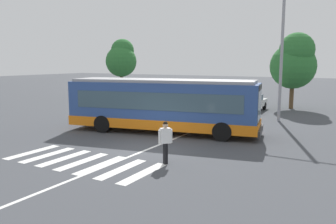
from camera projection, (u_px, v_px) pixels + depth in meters
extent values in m
plane|color=#424449|center=(141.00, 149.00, 16.20)|extent=(160.00, 160.00, 0.00)
cylinder|color=black|center=(229.00, 124.00, 19.90)|extent=(1.04, 0.49, 1.00)
cylinder|color=black|center=(222.00, 132.00, 17.70)|extent=(1.04, 0.49, 1.00)
cylinder|color=black|center=(121.00, 118.00, 22.09)|extent=(1.04, 0.49, 1.00)
cylinder|color=black|center=(103.00, 124.00, 19.89)|extent=(1.04, 0.49, 1.00)
cube|color=#2D4C8E|center=(162.00, 104.00, 19.80)|extent=(11.08, 4.59, 2.55)
cube|color=orange|center=(162.00, 122.00, 19.95)|extent=(11.19, 4.64, 0.55)
cube|color=#3D5666|center=(162.00, 99.00, 19.76)|extent=(9.82, 4.39, 0.96)
cube|color=#3D5666|center=(259.00, 105.00, 18.06)|extent=(0.47, 2.21, 1.63)
cube|color=black|center=(260.00, 88.00, 17.93)|extent=(0.43, 1.91, 0.28)
cube|color=#99999E|center=(162.00, 81.00, 19.60)|extent=(10.62, 4.31, 0.16)
cube|color=#28282B|center=(261.00, 131.00, 18.23)|extent=(0.61, 2.53, 0.36)
cylinder|color=black|center=(165.00, 153.00, 13.87)|extent=(0.16, 0.16, 0.85)
cylinder|color=black|center=(166.00, 154.00, 13.74)|extent=(0.16, 0.16, 0.85)
cube|color=white|center=(165.00, 136.00, 13.70)|extent=(0.46, 0.47, 0.60)
cylinder|color=white|center=(160.00, 137.00, 13.63)|extent=(0.10, 0.10, 0.55)
cylinder|color=white|center=(171.00, 136.00, 13.78)|extent=(0.10, 0.10, 0.55)
sphere|color=tan|center=(165.00, 125.00, 13.64)|extent=(0.22, 0.22, 0.22)
sphere|color=black|center=(165.00, 124.00, 13.63)|extent=(0.19, 0.19, 0.19)
cylinder|color=black|center=(190.00, 101.00, 32.82)|extent=(0.23, 0.65, 0.64)
cylinder|color=black|center=(207.00, 102.00, 32.08)|extent=(0.23, 0.65, 0.64)
cylinder|color=black|center=(178.00, 104.00, 30.36)|extent=(0.23, 0.65, 0.64)
cylinder|color=black|center=(195.00, 106.00, 29.61)|extent=(0.23, 0.65, 0.64)
cube|color=#B7BABF|center=(193.00, 100.00, 31.17)|extent=(2.06, 4.59, 0.52)
cube|color=#3D5666|center=(192.00, 95.00, 31.02)|extent=(1.72, 2.24, 0.44)
cube|color=#B7BABF|center=(192.00, 93.00, 30.99)|extent=(1.63, 2.06, 0.09)
cylinder|color=black|center=(218.00, 103.00, 31.59)|extent=(0.21, 0.64, 0.64)
cylinder|color=black|center=(235.00, 104.00, 30.79)|extent=(0.21, 0.64, 0.64)
cylinder|color=black|center=(206.00, 106.00, 29.17)|extent=(0.21, 0.64, 0.64)
cylinder|color=black|center=(225.00, 107.00, 28.38)|extent=(0.21, 0.64, 0.64)
cube|color=#38383D|center=(221.00, 101.00, 29.94)|extent=(1.91, 4.53, 0.52)
cube|color=#3D5666|center=(221.00, 96.00, 29.79)|extent=(1.64, 2.19, 0.44)
cube|color=#38383D|center=(221.00, 94.00, 29.76)|extent=(1.57, 2.01, 0.09)
cylinder|color=black|center=(245.00, 105.00, 30.12)|extent=(0.22, 0.65, 0.64)
cylinder|color=black|center=(264.00, 106.00, 29.35)|extent=(0.22, 0.65, 0.64)
cylinder|color=black|center=(236.00, 109.00, 27.69)|extent=(0.22, 0.65, 0.64)
cylinder|color=black|center=(256.00, 110.00, 26.91)|extent=(0.22, 0.65, 0.64)
cube|color=white|center=(251.00, 103.00, 28.47)|extent=(1.97, 4.56, 0.52)
cube|color=#3D5666|center=(250.00, 98.00, 28.32)|extent=(1.67, 2.21, 0.44)
cube|color=white|center=(251.00, 95.00, 28.30)|extent=(1.60, 2.03, 0.09)
cylinder|color=#939399|center=(282.00, 52.00, 23.16)|extent=(0.20, 0.20, 9.39)
cylinder|color=brown|center=(122.00, 86.00, 36.89)|extent=(0.36, 0.36, 2.94)
sphere|color=#2D7033|center=(121.00, 61.00, 36.51)|extent=(3.26, 3.26, 3.26)
sphere|color=#2D7033|center=(123.00, 51.00, 36.72)|extent=(2.44, 2.44, 2.44)
cylinder|color=brown|center=(292.00, 95.00, 29.91)|extent=(0.36, 0.36, 2.32)
sphere|color=#2D7033|center=(293.00, 66.00, 29.55)|extent=(3.87, 3.87, 3.87)
sphere|color=#2D7033|center=(297.00, 50.00, 28.90)|extent=(2.90, 2.90, 2.90)
cube|color=silver|center=(33.00, 152.00, 15.63)|extent=(0.45, 2.79, 0.01)
cube|color=silver|center=(48.00, 155.00, 15.14)|extent=(0.45, 2.79, 0.01)
cube|color=silver|center=(65.00, 158.00, 14.64)|extent=(0.45, 2.79, 0.01)
cube|color=silver|center=(82.00, 161.00, 14.15)|extent=(0.45, 2.79, 0.01)
cube|color=silver|center=(101.00, 165.00, 13.65)|extent=(0.45, 2.79, 0.01)
cube|color=silver|center=(122.00, 169.00, 13.15)|extent=(0.45, 2.79, 0.01)
cube|color=silver|center=(143.00, 173.00, 12.66)|extent=(0.45, 2.79, 0.01)
cube|color=silver|center=(168.00, 141.00, 17.77)|extent=(0.16, 24.00, 0.01)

